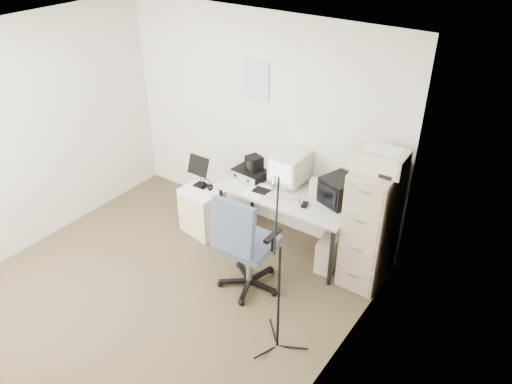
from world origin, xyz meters
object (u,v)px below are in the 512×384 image
Objects in this scene: filing_cabinet at (371,226)px; desk at (288,220)px; side_cart at (203,211)px; office_chair at (249,242)px.

desk is at bearing -178.19° from filing_cabinet.
side_cart is (-0.98, -0.31, -0.08)m from desk.
side_cart is at bearing -170.01° from filing_cabinet.
office_chair reaches higher than side_cart.
filing_cabinet is 0.87× the size of desk.
desk reaches higher than side_cart.
office_chair is at bearing -87.56° from desk.
desk is 1.34× the size of office_chair.
office_chair is 1.98× the size of side_cart.
filing_cabinet reaches higher than side_cart.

